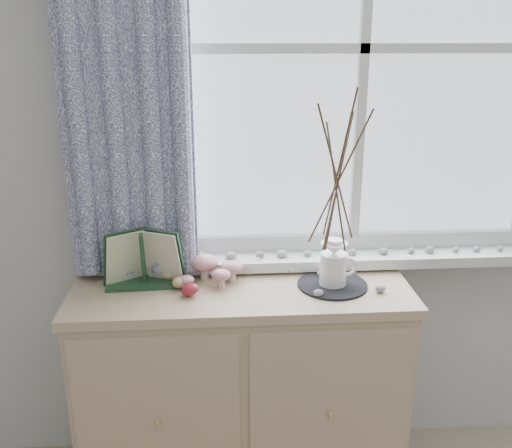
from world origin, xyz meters
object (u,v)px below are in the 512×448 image
object	(u,v)px
sideboard	(242,389)
toadstool_cluster	(212,268)
botanical_book	(142,260)
twig_pitcher	(338,174)

from	to	relation	value
sideboard	toadstool_cluster	xyz separation A→B (m)	(-0.10, 0.05, 0.48)
botanical_book	toadstool_cluster	world-z (taller)	botanical_book
botanical_book	twig_pitcher	bearing A→B (deg)	-4.82
sideboard	twig_pitcher	xyz separation A→B (m)	(0.32, -0.01, 0.83)
sideboard	twig_pitcher	world-z (taller)	twig_pitcher
botanical_book	toadstool_cluster	distance (m)	0.25
sideboard	twig_pitcher	bearing A→B (deg)	-2.04
sideboard	twig_pitcher	size ratio (longest dim) A/B	1.69
twig_pitcher	sideboard	bearing A→B (deg)	171.34
sideboard	toadstool_cluster	distance (m)	0.49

